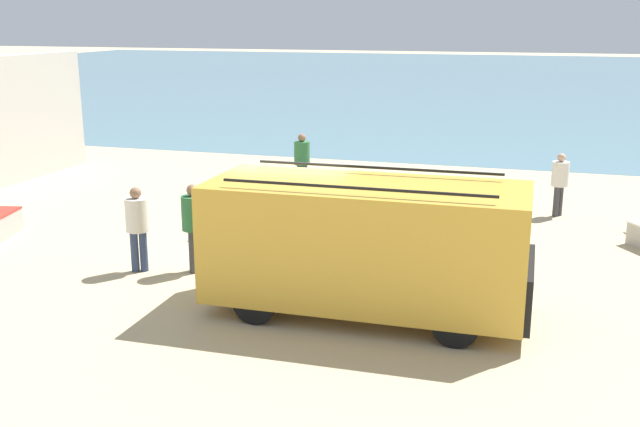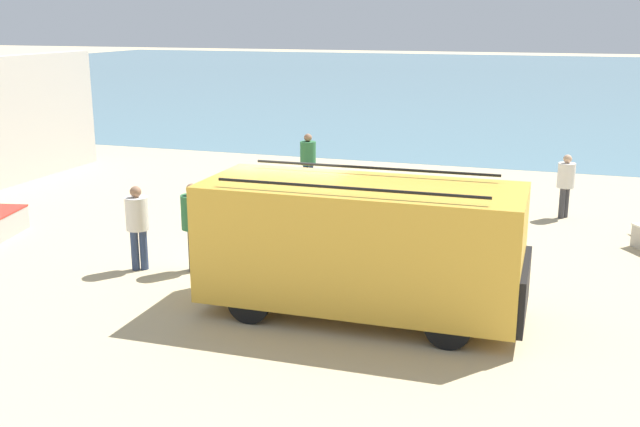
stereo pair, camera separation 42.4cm
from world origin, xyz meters
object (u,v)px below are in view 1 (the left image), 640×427
(fisherman_0, at_px, (560,179))
(parked_van, at_px, (367,243))
(fisherman_1, at_px, (194,220))
(fisherman_2, at_px, (137,221))
(fisherman_3, at_px, (302,158))
(fishing_rowboat_2, at_px, (286,207))

(fisherman_0, bearing_deg, parked_van, 101.67)
(fisherman_1, height_order, fisherman_2, fisherman_1)
(fisherman_2, distance_m, fisherman_3, 7.62)
(parked_van, bearing_deg, fisherman_1, 162.70)
(fisherman_2, xyz_separation_m, fisherman_3, (0.98, 7.56, -0.00))
(fishing_rowboat_2, height_order, fisherman_1, fisherman_1)
(parked_van, relative_size, fisherman_0, 3.34)
(fisherman_0, xyz_separation_m, fisherman_2, (-8.10, -6.95, 0.06))
(fisherman_1, distance_m, fisherman_3, 7.26)
(fisherman_0, height_order, fisherman_3, fisherman_3)
(fisherman_0, bearing_deg, fisherman_2, 74.75)
(parked_van, height_order, fisherman_3, parked_van)
(fisherman_0, bearing_deg, fisherman_3, 29.24)
(parked_van, distance_m, fisherman_0, 8.43)
(parked_van, xyz_separation_m, fisherman_0, (3.22, 7.79, -0.28))
(parked_van, height_order, fisherman_0, parked_van)
(fisherman_0, height_order, fisherman_1, fisherman_1)
(fishing_rowboat_2, xyz_separation_m, fisherman_2, (-1.54, -4.54, 0.70))
(fishing_rowboat_2, distance_m, fisherman_0, 7.02)
(fisherman_0, bearing_deg, fishing_rowboat_2, 54.29)
(parked_van, distance_m, fisherman_3, 9.26)
(parked_van, distance_m, fishing_rowboat_2, 6.40)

